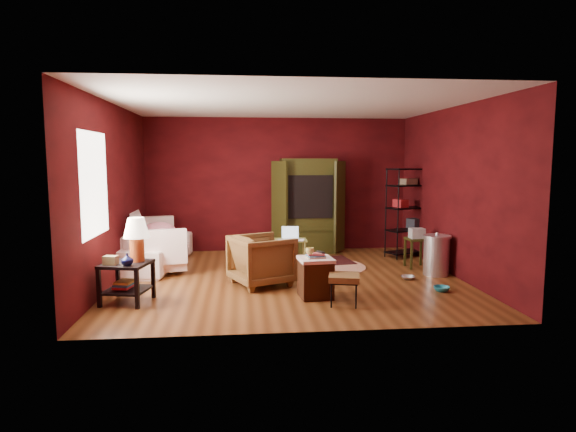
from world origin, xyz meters
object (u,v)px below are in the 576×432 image
(wire_shelving, at_px, (408,208))
(armchair, at_px, (262,258))
(sofa, at_px, (153,242))
(hamper, at_px, (316,277))
(laptop_desk, at_px, (291,242))
(side_table, at_px, (132,252))
(tv_armoire, at_px, (308,204))

(wire_shelving, bearing_deg, armchair, -170.57)
(armchair, height_order, wire_shelving, wire_shelving)
(sofa, height_order, hamper, sofa)
(laptop_desk, bearing_deg, side_table, -137.90)
(laptop_desk, xyz_separation_m, tv_armoire, (0.50, 1.32, 0.58))
(armchair, height_order, tv_armoire, tv_armoire)
(laptop_desk, bearing_deg, tv_armoire, 71.27)
(sofa, xyz_separation_m, wire_shelving, (4.90, 0.40, 0.52))
(laptop_desk, distance_m, tv_armoire, 1.53)
(laptop_desk, bearing_deg, wire_shelving, 16.99)
(hamper, relative_size, tv_armoire, 0.33)
(sofa, relative_size, laptop_desk, 3.23)
(armchair, xyz_separation_m, laptop_desk, (0.58, 1.28, 0.01))
(side_table, relative_size, hamper, 1.77)
(side_table, distance_m, hamper, 2.54)
(sofa, height_order, wire_shelving, wire_shelving)
(sofa, distance_m, wire_shelving, 4.94)
(sofa, xyz_separation_m, hamper, (2.62, -2.28, -0.15))
(armchair, relative_size, side_table, 0.74)
(sofa, distance_m, tv_armoire, 3.22)
(hamper, bearing_deg, laptop_desk, 94.03)
(armchair, height_order, hamper, armchair)
(sofa, distance_m, hamper, 3.48)
(laptop_desk, height_order, wire_shelving, wire_shelving)
(side_table, relative_size, wire_shelving, 0.65)
(wire_shelving, bearing_deg, side_table, -174.41)
(side_table, bearing_deg, sofa, 92.94)
(armchair, xyz_separation_m, wire_shelving, (2.99, 1.92, 0.54))
(tv_armoire, bearing_deg, hamper, -96.46)
(sofa, xyz_separation_m, tv_armoire, (2.98, 1.07, 0.57))
(hamper, height_order, wire_shelving, wire_shelving)
(sofa, bearing_deg, side_table, -169.71)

